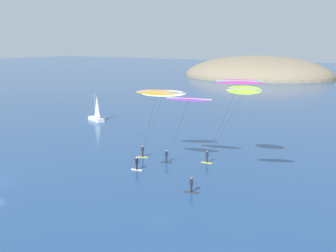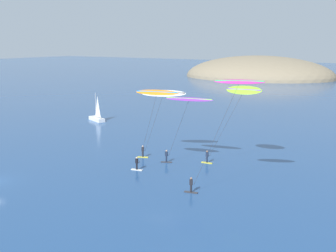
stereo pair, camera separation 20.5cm
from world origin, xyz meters
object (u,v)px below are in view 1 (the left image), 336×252
kitesurfer_white (162,98)px  kitesurfer_orange (155,99)px  kitesurfer_lime (241,96)px  kitesurfer_purple (187,104)px  sailboat_near (95,117)px  kitesurfer_magenta (235,93)px

kitesurfer_white → kitesurfer_orange: bearing=-63.0°
kitesurfer_lime → kitesurfer_purple: kitesurfer_lime is taller
kitesurfer_white → sailboat_near: bearing=149.5°
sailboat_near → kitesurfer_orange: bearing=-35.9°
sailboat_near → kitesurfer_lime: bearing=-20.5°
kitesurfer_orange → kitesurfer_purple: (1.55, 4.96, -1.05)m
sailboat_near → kitesurfer_orange: size_ratio=0.57×
sailboat_near → kitesurfer_lime: (37.72, -14.13, 8.62)m
kitesurfer_lime → kitesurfer_white: (-10.73, -1.74, -0.86)m
kitesurfer_purple → kitesurfer_magenta: bearing=-36.1°
kitesurfer_white → kitesurfer_lime: bearing=9.2°
kitesurfer_lime → kitesurfer_white: kitesurfer_lime is taller
kitesurfer_orange → kitesurfer_magenta: (11.24, -2.10, 1.79)m
kitesurfer_purple → kitesurfer_white: 4.62m
kitesurfer_purple → kitesurfer_white: size_ratio=0.94×
kitesurfer_lime → kitesurfer_magenta: bearing=-70.2°
kitesurfer_lime → kitesurfer_white: bearing=-170.8°
kitesurfer_purple → kitesurfer_magenta: 12.32m
sailboat_near → kitesurfer_orange: kitesurfer_orange is taller
kitesurfer_magenta → kitesurfer_purple: bearing=143.9°
kitesurfer_lime → kitesurfer_white: 10.90m
sailboat_near → kitesurfer_magenta: kitesurfer_magenta is taller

